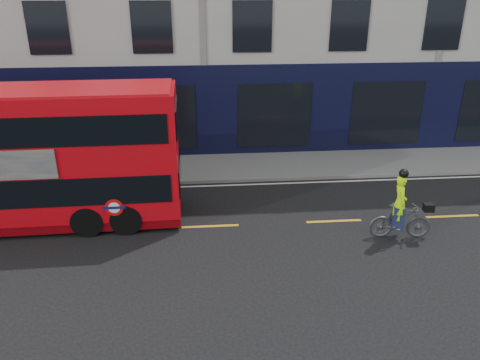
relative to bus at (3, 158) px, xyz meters
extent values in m
plane|color=black|center=(6.21, -2.29, -2.21)|extent=(120.00, 120.00, 0.00)
cube|color=slate|center=(6.21, 4.21, -2.15)|extent=(60.00, 3.00, 0.12)
cube|color=slate|center=(6.21, 2.71, -2.14)|extent=(60.00, 0.12, 0.13)
cube|color=black|center=(6.21, 5.69, -0.21)|extent=(50.00, 0.08, 4.00)
cube|color=silver|center=(6.21, 2.41, -2.21)|extent=(58.00, 0.10, 0.01)
cube|color=red|center=(-0.04, 0.00, 0.13)|extent=(10.67, 2.64, 3.82)
cube|color=#670408|center=(-0.04, 0.00, -1.92)|extent=(10.67, 2.59, 0.29)
cube|color=black|center=(-0.04, 0.00, -0.71)|extent=(10.25, 2.67, 0.87)
cube|color=black|center=(5.29, 0.11, -0.71)|extent=(0.09, 2.17, 0.87)
cube|color=black|center=(5.29, 0.11, 1.12)|extent=(0.09, 2.17, 0.87)
cylinder|color=red|center=(3.37, -1.17, -1.24)|extent=(0.54, 0.03, 0.54)
cylinder|color=white|center=(3.37, -1.17, -1.24)|extent=(0.35, 0.03, 0.35)
cube|color=#0C1459|center=(3.37, -1.18, -1.24)|extent=(0.68, 0.03, 0.09)
cylinder|color=black|center=(3.63, 0.08, -1.73)|extent=(1.02, 2.48, 0.97)
cylinder|color=black|center=(2.47, 0.05, -1.73)|extent=(1.02, 2.48, 0.97)
imported|color=#484A4D|center=(11.87, -1.97, -1.66)|extent=(1.88, 0.70, 1.10)
imported|color=#ABF802|center=(11.77, -1.96, -1.02)|extent=(0.45, 0.63, 1.63)
cube|color=black|center=(12.64, -2.05, -1.20)|extent=(0.32, 0.26, 0.23)
cube|color=#1B244A|center=(11.77, -1.96, -1.52)|extent=(0.35, 0.43, 0.74)
sphere|color=black|center=(11.77, -1.96, -0.12)|extent=(0.27, 0.27, 0.27)
camera|label=1|loc=(6.02, -13.90, 4.92)|focal=35.00mm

